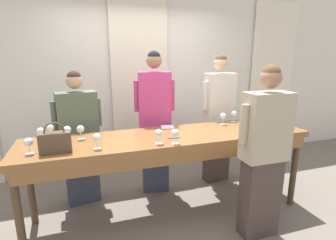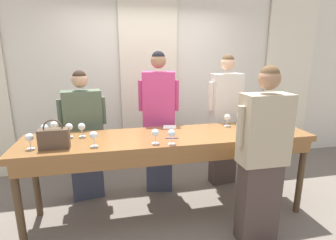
{
  "view_description": "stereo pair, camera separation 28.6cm",
  "coord_description": "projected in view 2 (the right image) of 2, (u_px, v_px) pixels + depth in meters",
  "views": [
    {
      "loc": [
        -0.87,
        -2.57,
        1.8
      ],
      "look_at": [
        0.0,
        0.07,
        1.1
      ],
      "focal_mm": 28.0,
      "sensor_mm": 36.0,
      "label": 1
    },
    {
      "loc": [
        -0.59,
        -2.64,
        1.8
      ],
      "look_at": [
        0.0,
        0.07,
        1.1
      ],
      "focal_mm": 28.0,
      "sensor_mm": 36.0,
      "label": 2
    }
  ],
  "objects": [
    {
      "name": "guest_pink_top",
      "position": [
        159.0,
        122.0,
        3.4
      ],
      "size": [
        0.52,
        0.3,
        1.84
      ],
      "color": "#383D51",
      "rests_on": "ground_plane"
    },
    {
      "name": "guest_cream_sweater",
      "position": [
        225.0,
        120.0,
        3.59
      ],
      "size": [
        0.53,
        0.24,
        1.8
      ],
      "color": "#473833",
      "rests_on": "ground_plane"
    },
    {
      "name": "ground_plane",
      "position": [
        169.0,
        213.0,
        3.06
      ],
      "size": [
        18.0,
        18.0,
        0.0
      ],
      "primitive_type": "plane",
      "color": "#70665B"
    },
    {
      "name": "handbag",
      "position": [
        54.0,
        138.0,
        2.41
      ],
      "size": [
        0.27,
        0.11,
        0.28
      ],
      "color": "brown",
      "rests_on": "tasting_bar"
    },
    {
      "name": "wine_glass_back_right",
      "position": [
        69.0,
        127.0,
        2.74
      ],
      "size": [
        0.08,
        0.08,
        0.15
      ],
      "color": "white",
      "rests_on": "tasting_bar"
    },
    {
      "name": "wine_glass_by_handbag",
      "position": [
        227.0,
        118.0,
        3.16
      ],
      "size": [
        0.08,
        0.08,
        0.15
      ],
      "color": "white",
      "rests_on": "tasting_bar"
    },
    {
      "name": "tasting_bar",
      "position": [
        170.0,
        143.0,
        2.83
      ],
      "size": [
        3.09,
        0.73,
        0.95
      ],
      "color": "brown",
      "rests_on": "ground_plane"
    },
    {
      "name": "wine_bottle",
      "position": [
        253.0,
        113.0,
        3.3
      ],
      "size": [
        0.08,
        0.08,
        0.34
      ],
      "color": "black",
      "rests_on": "tasting_bar"
    },
    {
      "name": "wine_glass_by_bottle",
      "position": [
        29.0,
        138.0,
        2.39
      ],
      "size": [
        0.08,
        0.08,
        0.15
      ],
      "color": "white",
      "rests_on": "tasting_bar"
    },
    {
      "name": "guest_olive_jacket",
      "position": [
        84.0,
        136.0,
        3.24
      ],
      "size": [
        0.56,
        0.3,
        1.62
      ],
      "color": "#383D51",
      "rests_on": "ground_plane"
    },
    {
      "name": "wine_glass_near_host",
      "position": [
        94.0,
        136.0,
        2.46
      ],
      "size": [
        0.08,
        0.08,
        0.15
      ],
      "color": "white",
      "rests_on": "tasting_bar"
    },
    {
      "name": "host_pouring",
      "position": [
        262.0,
        158.0,
        2.42
      ],
      "size": [
        0.55,
        0.24,
        1.72
      ],
      "color": "#473833",
      "rests_on": "ground_plane"
    },
    {
      "name": "wine_glass_front_left",
      "position": [
        171.0,
        134.0,
        2.52
      ],
      "size": [
        0.08,
        0.08,
        0.15
      ],
      "color": "white",
      "rests_on": "tasting_bar"
    },
    {
      "name": "wine_glass_back_mid",
      "position": [
        253.0,
        128.0,
        2.73
      ],
      "size": [
        0.08,
        0.08,
        0.15
      ],
      "color": "white",
      "rests_on": "tasting_bar"
    },
    {
      "name": "wine_glass_back_left",
      "position": [
        239.0,
        115.0,
        3.27
      ],
      "size": [
        0.08,
        0.08,
        0.15
      ],
      "color": "white",
      "rests_on": "tasting_bar"
    },
    {
      "name": "wine_glass_front_mid",
      "position": [
        54.0,
        125.0,
        2.83
      ],
      "size": [
        0.08,
        0.08,
        0.15
      ],
      "color": "white",
      "rests_on": "tasting_bar"
    },
    {
      "name": "wall_back",
      "position": [
        149.0,
        80.0,
        4.17
      ],
      "size": [
        12.0,
        0.06,
        2.8
      ],
      "color": "silver",
      "rests_on": "ground_plane"
    },
    {
      "name": "wine_glass_center_left",
      "position": [
        247.0,
        124.0,
        2.86
      ],
      "size": [
        0.08,
        0.08,
        0.15
      ],
      "color": "white",
      "rests_on": "tasting_bar"
    },
    {
      "name": "wine_glass_center_right",
      "position": [
        44.0,
        128.0,
        2.71
      ],
      "size": [
        0.08,
        0.08,
        0.15
      ],
      "color": "white",
      "rests_on": "tasting_bar"
    },
    {
      "name": "curtain_panel_center",
      "position": [
        149.0,
        84.0,
        4.12
      ],
      "size": [
        0.88,
        0.03,
        2.69
      ],
      "color": "#EFE5C6",
      "rests_on": "ground_plane"
    },
    {
      "name": "napkin",
      "position": [
        170.0,
        127.0,
        3.14
      ],
      "size": [
        0.18,
        0.18,
        0.0
      ],
      "color": "white",
      "rests_on": "tasting_bar"
    },
    {
      "name": "pen",
      "position": [
        172.0,
        138.0,
        2.71
      ],
      "size": [
        0.14,
        0.03,
        0.01
      ],
      "color": "#193399",
      "rests_on": "tasting_bar"
    },
    {
      "name": "curtain_panel_right",
      "position": [
        287.0,
        81.0,
        4.64
      ],
      "size": [
        0.88,
        0.03,
        2.69
      ],
      "color": "#EFE5C6",
      "rests_on": "ground_plane"
    },
    {
      "name": "wine_glass_front_right",
      "position": [
        155.0,
        133.0,
        2.54
      ],
      "size": [
        0.08,
        0.08,
        0.15
      ],
      "color": "white",
      "rests_on": "tasting_bar"
    },
    {
      "name": "wine_glass_center_mid",
      "position": [
        82.0,
        127.0,
        2.75
      ],
      "size": [
        0.08,
        0.08,
        0.15
      ],
      "color": "white",
      "rests_on": "tasting_bar"
    }
  ]
}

